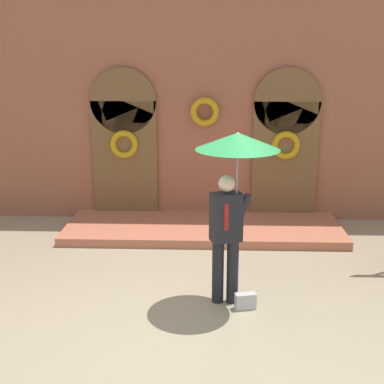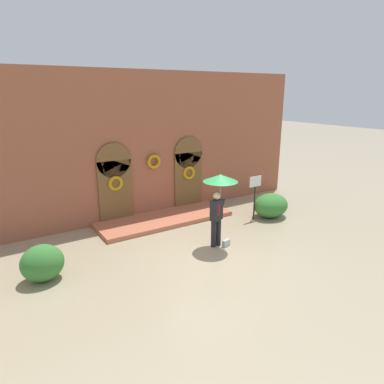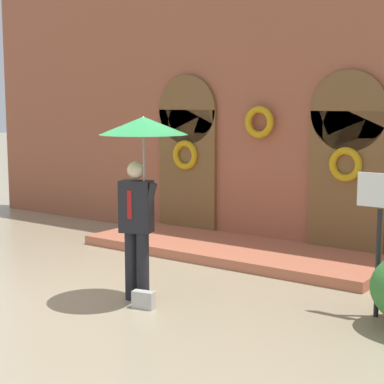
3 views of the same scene
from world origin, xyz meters
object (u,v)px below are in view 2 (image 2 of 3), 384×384
Objects in this scene: person_with_umbrella at (219,189)px; handbag at (226,243)px; shrub_right at (271,205)px; sign_post at (255,190)px; shrub_left at (42,263)px.

person_with_umbrella is 8.44× the size of handbag.
sign_post is at bearing 167.06° from shrub_right.
handbag is 3.42m from shrub_right.
shrub_right is at bearing 17.14° from person_with_umbrella.
shrub_left is 8.54m from shrub_right.
person_with_umbrella is 3.78m from shrub_right.
sign_post reaches higher than shrub_right.
shrub_right reaches higher than handbag.
person_with_umbrella is 1.63× the size of shrub_right.
sign_post reaches higher than handbag.
handbag is at bearing -9.89° from shrub_left.
shrub_right is (8.53, 0.30, -0.02)m from shrub_left.
shrub_left is (-7.81, -0.46, -0.67)m from sign_post.
person_with_umbrella is at bearing -162.86° from shrub_right.
person_with_umbrella is at bearing -155.39° from sign_post.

